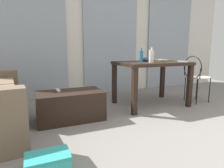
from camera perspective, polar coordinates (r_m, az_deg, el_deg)
name	(u,v)px	position (r m, az deg, el deg)	size (l,w,h in m)	color
ground_plane	(163,117)	(2.86, 14.82, -9.48)	(7.36, 7.36, 0.00)	gray
wall_back	(110,34)	(4.39, -0.69, 14.71)	(6.21, 0.10, 2.58)	silver
curtains	(111,39)	(4.30, -0.23, 13.25)	(4.41, 0.03, 2.35)	#99A3AD
coffee_table	(70,106)	(2.69, -12.21, -6.26)	(0.87, 0.49, 0.39)	black
craft_table	(151,68)	(3.32, 11.52, 4.59)	(1.14, 0.81, 0.74)	black
wire_chair	(195,74)	(3.74, 23.40, 2.84)	(0.42, 0.42, 0.84)	silver
bottle_near	(152,56)	(3.09, 11.61, 8.09)	(0.08, 0.08, 0.24)	beige
bottle_far	(141,56)	(3.26, 8.63, 8.19)	(0.07, 0.07, 0.23)	teal
bowl	(145,59)	(3.42, 9.88, 7.20)	(0.14, 0.14, 0.07)	#2D4C7A
book_stack	(160,60)	(3.60, 14.00, 6.89)	(0.21, 0.24, 0.03)	gold
tv_remote_on_table	(183,61)	(3.38, 20.24, 6.28)	(0.04, 0.17, 0.02)	#B7B7B2
scissors	(157,62)	(3.26, 13.09, 6.41)	(0.11, 0.09, 0.00)	#9EA0A5
tv_remote_primary	(58,90)	(2.72, -15.67, -1.80)	(0.04, 0.19, 0.02)	#B7B7B2
shoebox	(48,164)	(1.67, -18.39, -21.56)	(0.33, 0.22, 0.16)	#33B2AD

